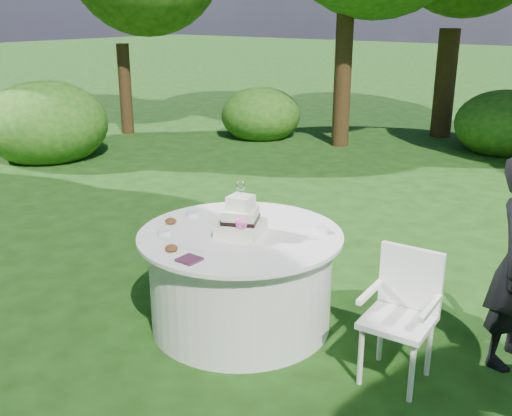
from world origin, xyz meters
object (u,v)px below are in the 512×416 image
Objects in this scene: chair at (403,306)px; napkins at (189,260)px; table at (241,279)px; cake at (241,220)px.

napkins is at bearing -149.33° from chair.
napkins is 0.73m from table.
chair is at bearing 6.00° from cake.
cake is 0.48× the size of chair.
cake is (0.02, -0.02, 0.50)m from table.
cake reaches higher than chair.
chair reaches higher than napkins.
napkins is 0.16× the size of chair.
napkins is 0.61m from cake.
napkins is at bearing -86.81° from cake.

